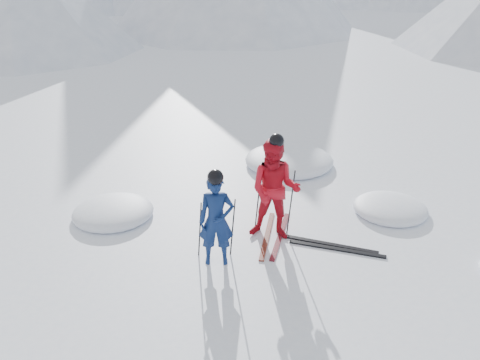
{
  "coord_description": "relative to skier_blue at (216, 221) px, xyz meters",
  "views": [
    {
      "loc": [
        -1.56,
        -7.68,
        4.9
      ],
      "look_at": [
        -2.02,
        0.5,
        1.1
      ],
      "focal_mm": 38.0,
      "sensor_mm": 36.0,
      "label": 1
    }
  ],
  "objects": [
    {
      "name": "ground",
      "position": [
        2.35,
        0.45,
        -0.8
      ],
      "size": [
        160.0,
        160.0,
        0.0
      ],
      "primitive_type": "plane",
      "color": "white",
      "rests_on": "ground"
    },
    {
      "name": "skier_blue",
      "position": [
        0.0,
        0.0,
        0.0
      ],
      "size": [
        0.62,
        0.44,
        1.6
      ],
      "primitive_type": "imported",
      "rotation": [
        0.0,
        0.0,
        0.09
      ],
      "color": "#0D2050",
      "rests_on": "ground"
    },
    {
      "name": "skier_red",
      "position": [
        0.96,
        0.88,
        0.15
      ],
      "size": [
        1.02,
        0.85,
        1.9
      ],
      "primitive_type": "imported",
      "rotation": [
        0.0,
        0.0,
        -0.15
      ],
      "color": "red",
      "rests_on": "ground"
    },
    {
      "name": "pole_blue_left",
      "position": [
        -0.3,
        0.15,
        -0.27
      ],
      "size": [
        0.11,
        0.08,
        1.07
      ],
      "primitive_type": "cylinder",
      "rotation": [
        0.05,
        0.08,
        0.0
      ],
      "color": "black",
      "rests_on": "ground"
    },
    {
      "name": "pole_blue_right",
      "position": [
        0.25,
        0.25,
        -0.27
      ],
      "size": [
        0.11,
        0.07,
        1.07
      ],
      "primitive_type": "cylinder",
      "rotation": [
        -0.04,
        0.08,
        0.0
      ],
      "color": "black",
      "rests_on": "ground"
    },
    {
      "name": "pole_red_left",
      "position": [
        0.66,
        1.13,
        -0.17
      ],
      "size": [
        0.13,
        0.1,
        1.26
      ],
      "primitive_type": "cylinder",
      "rotation": [
        0.06,
        0.08,
        0.0
      ],
      "color": "black",
      "rests_on": "ground"
    },
    {
      "name": "pole_red_right",
      "position": [
        1.26,
        1.03,
        -0.17
      ],
      "size": [
        0.13,
        0.09,
        1.26
      ],
      "primitive_type": "cylinder",
      "rotation": [
        -0.05,
        0.08,
        0.0
      ],
      "color": "black",
      "rests_on": "ground"
    },
    {
      "name": "ski_worn_left",
      "position": [
        0.84,
        0.88,
        -0.79
      ],
      "size": [
        0.28,
        1.7,
        0.03
      ],
      "primitive_type": "cube",
      "rotation": [
        0.0,
        0.0,
        -0.11
      ],
      "color": "black",
      "rests_on": "ground"
    },
    {
      "name": "ski_worn_right",
      "position": [
        1.08,
        0.88,
        -0.79
      ],
      "size": [
        0.39,
        1.69,
        0.03
      ],
      "primitive_type": "cube",
      "rotation": [
        0.0,
        0.0,
        -0.18
      ],
      "color": "black",
      "rests_on": "ground"
    },
    {
      "name": "ski_loose_a",
      "position": [
        1.98,
        0.64,
        -0.79
      ],
      "size": [
        1.66,
        0.57,
        0.03
      ],
      "primitive_type": "cube",
      "rotation": [
        0.0,
        0.0,
        1.28
      ],
      "color": "black",
      "rests_on": "ground"
    },
    {
      "name": "ski_loose_b",
      "position": [
        2.08,
        0.49,
        -0.79
      ],
      "size": [
        1.67,
        0.51,
        0.03
      ],
      "primitive_type": "cube",
      "rotation": [
        0.0,
        0.0,
        1.32
      ],
      "color": "black",
      "rests_on": "ground"
    },
    {
      "name": "snow_lumps",
      "position": [
        1.27,
        2.89,
        -0.8
      ],
      "size": [
        8.58,
        6.19,
        0.48
      ],
      "color": "white",
      "rests_on": "ground"
    }
  ]
}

